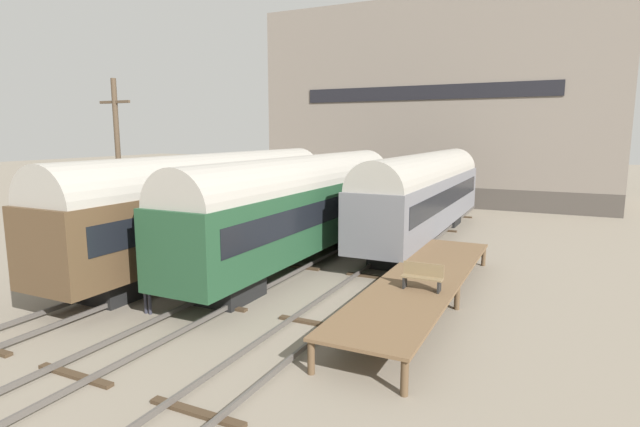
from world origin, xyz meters
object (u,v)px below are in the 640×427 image
Objects in this scene: bench at (423,276)px; train_car_green at (301,203)px; person_worker at (147,287)px; train_car_brown at (212,201)px; train_car_grey at (425,191)px; utility_pole at (119,172)px.

train_car_green is at bearing 147.19° from bench.
train_car_green reaches higher than person_worker.
train_car_brown reaches higher than train_car_green.
train_car_green is at bearing -117.40° from train_car_grey.
utility_pole is at bearing -133.93° from train_car_grey.
bench reaches higher than person_worker.
train_car_grey is at bearing 70.41° from person_worker.
train_car_brown reaches higher than person_worker.
person_worker is 7.98m from utility_pole.
train_car_grey is (4.04, 7.79, -0.04)m from train_car_green.
train_car_green is at bearing 78.40° from person_worker.
train_car_green is at bearing 28.94° from utility_pole.
train_car_brown is 12.40m from train_car_grey.
person_worker is at bearing -109.59° from train_car_grey.
train_car_brown is 4.46m from utility_pole.
bench is 0.16× the size of utility_pole.
train_car_grey is 12.83m from bench.
train_car_brown reaches higher than bench.
train_car_green is 2.05× the size of utility_pole.
train_car_grey is at bearing 49.37° from train_car_brown.
train_car_brown is at bearing 165.12° from bench.
train_car_grey is 2.10× the size of utility_pole.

